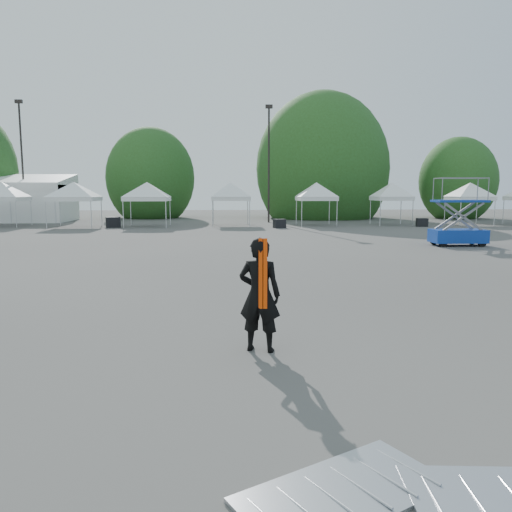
{
  "coord_description": "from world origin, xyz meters",
  "views": [
    {
      "loc": [
        -1.09,
        -10.59,
        2.69
      ],
      "look_at": [
        -0.35,
        -0.04,
        1.3
      ],
      "focal_mm": 35.0,
      "sensor_mm": 36.0,
      "label": 1
    }
  ],
  "objects": [
    {
      "name": "barrier_left",
      "position": [
        -0.03,
        -6.54,
        0.03
      ],
      "size": [
        2.12,
        1.74,
        0.06
      ],
      "rotation": [
        0.0,
        0.0,
        0.49
      ],
      "color": "#ADB0B6",
      "rests_on": "ground"
    },
    {
      "name": "crate_east",
      "position": [
        14.07,
        26.07,
        0.31
      ],
      "size": [
        0.89,
        0.74,
        0.63
      ],
      "primitive_type": "cube",
      "rotation": [
        0.0,
        0.0,
        -0.15
      ],
      "color": "black",
      "rests_on": "ground"
    },
    {
      "name": "ground",
      "position": [
        0.0,
        0.0,
        0.0
      ],
      "size": [
        120.0,
        120.0,
        0.0
      ],
      "primitive_type": "plane",
      "color": "#474442",
      "rests_on": "ground"
    },
    {
      "name": "tent_f",
      "position": [
        6.3,
        27.81,
        3.06
      ],
      "size": [
        4.07,
        4.07,
        3.88
      ],
      "color": "silver",
      "rests_on": "ground"
    },
    {
      "name": "tent_c",
      "position": [
        -11.91,
        27.43,
        3.06
      ],
      "size": [
        4.73,
        4.73,
        3.88
      ],
      "color": "silver",
      "rests_on": "ground"
    },
    {
      "name": "tent_h",
      "position": [
        18.59,
        27.84,
        3.06
      ],
      "size": [
        4.13,
        4.13,
        3.88
      ],
      "color": "silver",
      "rests_on": "ground"
    },
    {
      "name": "light_pole_east",
      "position": [
        3.0,
        32.0,
        5.52
      ],
      "size": [
        0.6,
        0.25,
        9.8
      ],
      "color": "black",
      "rests_on": "ground"
    },
    {
      "name": "tent_d",
      "position": [
        -6.59,
        27.57,
        3.06
      ],
      "size": [
        4.6,
        4.6,
        3.88
      ],
      "color": "silver",
      "rests_on": "ground"
    },
    {
      "name": "tent_e",
      "position": [
        -0.31,
        28.52,
        3.06
      ],
      "size": [
        4.23,
        4.23,
        3.88
      ],
      "color": "silver",
      "rests_on": "ground"
    },
    {
      "name": "crate_mid",
      "position": [
        3.16,
        25.38,
        0.32
      ],
      "size": [
        0.94,
        0.79,
        0.65
      ],
      "primitive_type": "cube",
      "rotation": [
        0.0,
        0.0,
        0.18
      ],
      "color": "black",
      "rests_on": "ground"
    },
    {
      "name": "light_pole_west",
      "position": [
        -18.0,
        34.0,
        5.77
      ],
      "size": [
        0.6,
        0.25,
        10.3
      ],
      "color": "black",
      "rests_on": "ground"
    },
    {
      "name": "crate_west",
      "position": [
        -9.0,
        26.72,
        0.39
      ],
      "size": [
        1.18,
        1.04,
        0.77
      ],
      "primitive_type": "cube",
      "rotation": [
        0.0,
        0.0,
        0.32
      ],
      "color": "black",
      "rests_on": "ground"
    },
    {
      "name": "tree_mid_e",
      "position": [
        9.0,
        39.0,
        4.84
      ],
      "size": [
        5.12,
        5.12,
        7.79
      ],
      "color": "#382314",
      "rests_on": "ground"
    },
    {
      "name": "man",
      "position": [
        -0.46,
        -2.46,
        0.97
      ],
      "size": [
        0.81,
        0.64,
        1.93
      ],
      "rotation": [
        0.0,
        0.0,
        2.85
      ],
      "color": "black",
      "rests_on": "ground"
    },
    {
      "name": "scissor_lift",
      "position": [
        10.54,
        13.07,
        1.67
      ],
      "size": [
        2.6,
        1.35,
        3.31
      ],
      "rotation": [
        0.0,
        0.0,
        -0.03
      ],
      "color": "#0B3094",
      "rests_on": "ground"
    },
    {
      "name": "tent_b",
      "position": [
        -17.46,
        28.4,
        3.06
      ],
      "size": [
        4.46,
        4.46,
        3.88
      ],
      "color": "silver",
      "rests_on": "ground"
    },
    {
      "name": "tent_g",
      "position": [
        12.33,
        28.04,
        3.06
      ],
      "size": [
        3.88,
        3.88,
        3.88
      ],
      "color": "silver",
      "rests_on": "ground"
    },
    {
      "name": "tree_mid_w",
      "position": [
        -8.0,
        40.0,
        3.93
      ],
      "size": [
        4.16,
        4.16,
        6.33
      ],
      "color": "#382314",
      "rests_on": "ground"
    },
    {
      "name": "tree_far_e",
      "position": [
        22.0,
        37.0,
        3.63
      ],
      "size": [
        3.84,
        3.84,
        5.84
      ],
      "color": "#382314",
      "rests_on": "ground"
    }
  ]
}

